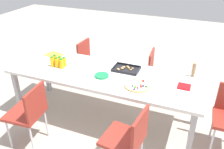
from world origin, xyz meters
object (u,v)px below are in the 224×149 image
Objects in this scene: chair_near_left at (29,111)px; snack_tray at (126,69)px; fruit_pizza at (137,85)px; juice_bottle_1 at (57,63)px; cardboard_tube at (194,70)px; juice_bottle_3 at (55,60)px; chair_far_right at (158,72)px; juice_bottle_0 at (52,62)px; paper_folder at (54,55)px; party_table at (104,77)px; juice_bottle_4 at (60,61)px; chair_far_left at (90,60)px; napkin_stack at (184,87)px; juice_bottle_5 at (64,62)px; chair_near_right at (129,137)px; plate_stack at (102,76)px; juice_bottle_2 at (62,64)px.

chair_near_left reaches higher than snack_tray.
juice_bottle_1 is at bearing 176.41° from fruit_pizza.
snack_tray is at bearing -170.17° from cardboard_tube.
juice_bottle_3 is at bearing -169.00° from cardboard_tube.
chair_near_left is 1.96m from chair_far_right.
cardboard_tube is (1.83, 0.43, 0.02)m from juice_bottle_0.
juice_bottle_1 is at bearing -49.50° from paper_folder.
party_table is 9.90× the size of paper_folder.
paper_folder is (-0.29, 0.26, -0.06)m from juice_bottle_4.
chair_far_left is 0.67m from paper_folder.
cardboard_tube is (0.59, 0.50, 0.08)m from fruit_pizza.
juice_bottle_1 is (-0.04, 0.70, 0.32)m from chair_near_left.
juice_bottle_3 reaches higher than chair_near_left.
chair_near_left is 0.78m from juice_bottle_0.
juice_bottle_1 is 1.69m from napkin_stack.
juice_bottle_5 is at bearing 3.96° from chair_far_left.
snack_tray is (-0.27, 0.35, -0.00)m from fruit_pizza.
cardboard_tube is at bearing 40.58° from fruit_pizza.
chair_near_left is at bearing -153.70° from napkin_stack.
juice_bottle_0 reaches higher than juice_bottle_3.
juice_bottle_1 is (-1.27, 0.67, 0.32)m from chair_near_right.
chair_near_left is 4.46× the size of cardboard_tube.
chair_near_right is 5.69× the size of juice_bottle_1.
chair_far_left is at bearing 146.06° from snack_tray.
juice_bottle_5 is 1.62m from napkin_stack.
chair_far_right is 0.71m from snack_tray.
juice_bottle_3 is at bearing 67.34° from chair_near_right.
plate_stack is (0.60, -0.08, -0.05)m from juice_bottle_5.
juice_bottle_4 is (-0.08, 0.08, -0.00)m from juice_bottle_2.
juice_bottle_5 is at bearing -60.35° from chair_far_right.
juice_bottle_2 is 1.62m from napkin_stack.
plate_stack is at bearing -157.75° from cardboard_tube.
paper_folder is at bearing 122.05° from juice_bottle_0.
chair_near_right is 0.93m from napkin_stack.
juice_bottle_0 is (-0.13, -0.85, 0.32)m from chair_far_left.
cardboard_tube is (1.76, 0.36, 0.03)m from juice_bottle_4.
juice_bottle_4 is at bearing -179.21° from party_table.
snack_tray is at bearing -46.31° from chair_near_left.
chair_near_left reaches higher than party_table.
juice_bottle_4 is 0.90× the size of napkin_stack.
chair_far_right is at bearing 57.11° from plate_stack.
plate_stack is (-0.59, 0.66, 0.26)m from chair_near_right.
napkin_stack is (1.61, 0.12, -0.06)m from juice_bottle_2.
plate_stack is at bearing -19.93° from paper_folder.
juice_bottle_2 is at bearing 4.07° from chair_far_left.
fruit_pizza is at bearing -6.65° from juice_bottle_3.
juice_bottle_1 reaches higher than napkin_stack.
fruit_pizza is (-0.10, 0.60, 0.26)m from chair_near_right.
fruit_pizza is at bearing -15.69° from paper_folder.
fruit_pizza is at bearing -8.28° from chair_far_right.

